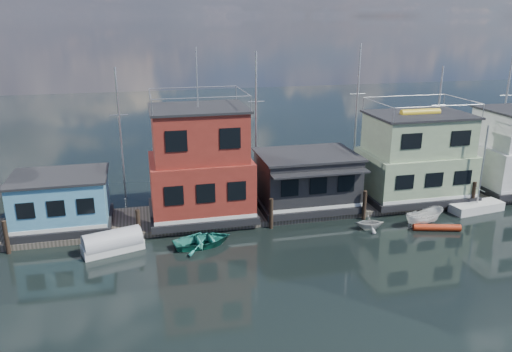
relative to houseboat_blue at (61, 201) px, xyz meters
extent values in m
plane|color=black|center=(18.00, -12.00, -2.21)|extent=(160.00, 160.00, 0.00)
cube|color=#595147|center=(18.00, 0.00, -2.01)|extent=(48.00, 5.00, 0.40)
cube|color=black|center=(0.00, 0.00, -1.56)|extent=(6.40, 4.90, 0.50)
cube|color=#5297BC|center=(0.00, 0.00, 0.19)|extent=(6.00, 4.50, 3.00)
cube|color=black|center=(0.00, 0.00, 1.77)|extent=(6.30, 4.80, 0.16)
cube|color=black|center=(9.50, 0.00, -1.56)|extent=(7.40, 5.90, 0.50)
cube|color=maroon|center=(9.50, 0.00, 0.57)|extent=(7.00, 5.50, 3.74)
cube|color=maroon|center=(9.50, 0.00, 4.17)|extent=(6.30, 4.95, 3.46)
cube|color=black|center=(9.50, 0.00, 5.97)|extent=(6.65, 5.23, 0.16)
cylinder|color=silver|center=(9.50, 0.00, 8.05)|extent=(0.08, 0.08, 4.00)
cube|color=black|center=(17.50, 0.00, -1.56)|extent=(7.40, 5.40, 0.50)
cube|color=black|center=(17.50, 0.00, 0.39)|extent=(7.00, 5.00, 3.40)
cube|color=black|center=(17.50, 0.00, 2.17)|extent=(7.30, 5.30, 0.16)
cube|color=black|center=(17.50, -2.80, 1.58)|extent=(7.00, 1.20, 0.12)
cube|color=black|center=(26.50, 0.00, -1.56)|extent=(8.40, 5.90, 0.50)
cube|color=#8BA27A|center=(26.50, 0.00, 0.25)|extent=(8.00, 5.50, 3.12)
cube|color=#8BA27A|center=(26.50, 0.00, 3.25)|extent=(7.20, 4.95, 2.88)
cube|color=black|center=(26.50, 0.00, 4.77)|extent=(7.60, 5.23, 0.16)
cylinder|color=gold|center=(26.50, 0.00, 4.94)|extent=(3.20, 0.56, 0.56)
cylinder|color=#2D2116|center=(-3.00, -2.80, -1.11)|extent=(0.28, 0.28, 2.20)
cylinder|color=#2D2116|center=(5.00, -2.80, -1.11)|extent=(0.28, 0.28, 2.20)
cylinder|color=#2D2116|center=(14.00, -2.80, -1.11)|extent=(0.28, 0.28, 2.20)
cylinder|color=#2D2116|center=(21.00, -2.80, -1.11)|extent=(0.28, 0.28, 2.20)
cylinder|color=#2D2116|center=(30.00, -2.80, -1.11)|extent=(0.28, 0.28, 2.20)
cylinder|color=silver|center=(4.00, 6.00, 3.04)|extent=(0.16, 0.16, 10.50)
cylinder|color=silver|center=(4.00, 6.00, 4.62)|extent=(1.40, 0.06, 0.06)
cylinder|color=silver|center=(15.00, 6.00, 3.54)|extent=(0.16, 0.16, 11.50)
cylinder|color=silver|center=(15.00, 6.00, 5.27)|extent=(1.40, 0.06, 0.06)
cylinder|color=silver|center=(24.00, 6.00, 3.79)|extent=(0.16, 0.16, 12.00)
cylinder|color=silver|center=(24.00, 6.00, 5.59)|extent=(1.40, 0.06, 0.06)
cylinder|color=silver|center=(32.00, 6.00, 2.79)|extent=(0.16, 0.16, 10.00)
cylinder|color=silver|center=(32.00, 6.00, 4.29)|extent=(1.40, 0.06, 0.06)
cylinder|color=silver|center=(39.00, 6.00, 3.29)|extent=(0.16, 0.16, 11.00)
cylinder|color=silver|center=(39.00, 6.00, 4.94)|extent=(1.40, 0.06, 0.06)
cube|color=silver|center=(30.05, -3.30, -1.88)|extent=(4.37, 1.98, 0.66)
cylinder|color=silver|center=(30.05, -3.30, 1.45)|extent=(0.12, 0.12, 6.00)
cube|color=silver|center=(30.05, -3.30, -0.42)|extent=(0.23, 1.31, 0.05)
imported|color=white|center=(24.66, -4.83, -1.60)|extent=(3.31, 1.73, 1.22)
cylinder|color=#B22F13|center=(25.06, -5.85, -1.97)|extent=(3.23, 1.33, 0.47)
imported|color=beige|center=(20.61, -4.57, -1.68)|extent=(2.22, 2.00, 1.05)
imported|color=#227D6D|center=(8.98, -4.52, -1.81)|extent=(4.20, 3.33, 0.78)
cube|color=silver|center=(3.35, -3.98, -1.90)|extent=(3.97, 2.43, 0.62)
cylinder|color=#A6A6AA|center=(3.35, -3.98, -1.54)|extent=(3.83, 2.46, 1.51)
camera|label=1|loc=(5.59, -33.85, 11.96)|focal=35.00mm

